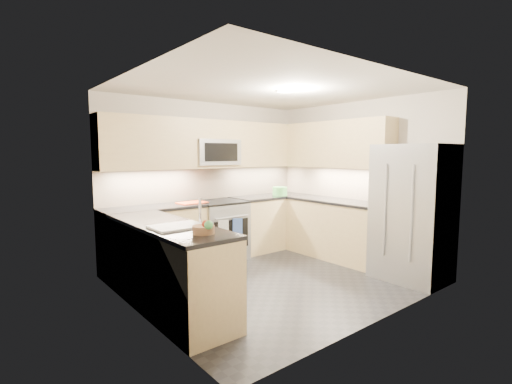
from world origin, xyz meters
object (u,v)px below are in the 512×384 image
microwave (214,152)px  utensil_bowl (280,191)px  refrigerator (413,213)px  cutting_board (192,203)px  fruit_basket (203,230)px  gas_range (220,231)px

microwave → utensil_bowl: (1.24, -0.19, -0.69)m
refrigerator → cutting_board: (-1.94, 2.43, 0.05)m
microwave → fruit_basket: 2.63m
utensil_bowl → cutting_board: 1.73m
gas_range → utensil_bowl: bearing=-3.0°
cutting_board → fruit_basket: (-0.97, -1.95, 0.03)m
gas_range → refrigerator: (1.45, -2.43, 0.45)m
utensil_bowl → fruit_basket: (-2.69, -1.88, -0.04)m
gas_range → utensil_bowl: (1.24, -0.07, 0.56)m
fruit_basket → microwave: bearing=55.0°
cutting_board → fruit_basket: size_ratio=2.00×
gas_range → fruit_basket: size_ratio=4.39×
cutting_board → utensil_bowl: bearing=-2.2°
utensil_bowl → cutting_board: utensil_bowl is taller
microwave → utensil_bowl: bearing=-8.7°
microwave → refrigerator: size_ratio=0.42×
refrigerator → fruit_basket: bearing=170.7°
microwave → refrigerator: 3.04m
microwave → refrigerator: (1.45, -2.55, -0.80)m
utensil_bowl → refrigerator: bearing=-84.9°
cutting_board → microwave: bearing=14.2°
gas_range → utensil_bowl: utensil_bowl is taller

